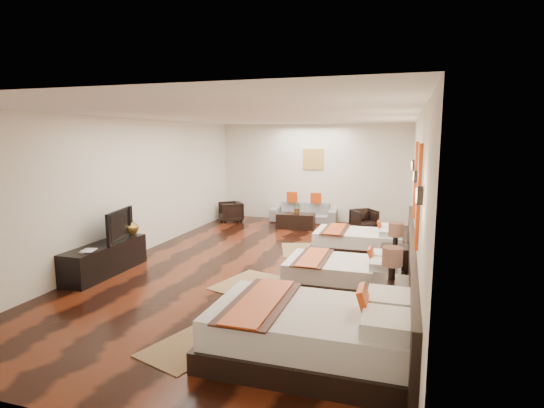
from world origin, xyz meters
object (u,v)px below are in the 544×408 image
(nightstand_b, at_px, (395,257))
(armchair_left, at_px, (231,212))
(tv, at_px, (115,225))
(armchair_right, at_px, (364,219))
(tv_console, at_px, (105,259))
(bed_mid, at_px, (344,274))
(book, at_px, (82,251))
(sofa, at_px, (304,212))
(coffee_table, at_px, (296,221))
(figurine, at_px, (130,226))
(bed_far, at_px, (359,241))
(bed_near, at_px, (315,333))
(table_plant, at_px, (298,208))
(nightstand_a, at_px, (391,294))

(nightstand_b, relative_size, armchair_left, 1.51)
(tv, distance_m, armchair_right, 6.37)
(tv_console, xyz_separation_m, armchair_left, (0.27, 5.14, 0.01))
(bed_mid, distance_m, tv_console, 4.22)
(tv_console, distance_m, book, 0.63)
(sofa, relative_size, armchair_left, 3.03)
(nightstand_b, distance_m, sofa, 5.05)
(tv_console, relative_size, tv, 1.79)
(nightstand_b, bearing_deg, coffee_table, 128.14)
(figurine, distance_m, coffee_table, 4.67)
(bed_far, height_order, tv_console, bed_far)
(bed_mid, bearing_deg, sofa, 109.84)
(book, bearing_deg, sofa, 69.87)
(tv, xyz_separation_m, book, (-0.05, -0.80, -0.28))
(bed_near, height_order, nightstand_b, nightstand_b)
(tv_console, height_order, book, book)
(bed_near, height_order, table_plant, bed_near)
(armchair_right, bearing_deg, figurine, -168.16)
(book, bearing_deg, figurine, 90.00)
(bed_mid, height_order, coffee_table, bed_mid)
(book, bearing_deg, armchair_left, 87.29)
(bed_far, bearing_deg, bed_mid, -90.00)
(bed_near, height_order, tv, tv)
(bed_mid, relative_size, bed_far, 1.00)
(tv, xyz_separation_m, armchair_left, (0.22, 4.90, -0.55))
(nightstand_b, bearing_deg, bed_mid, -128.86)
(armchair_right, height_order, table_plant, table_plant)
(tv_console, distance_m, sofa, 6.17)
(tv_console, bearing_deg, figurine, 90.00)
(sofa, bearing_deg, bed_mid, -73.77)
(book, bearing_deg, bed_near, -17.12)
(armchair_left, bearing_deg, armchair_right, 53.33)
(figurine, relative_size, coffee_table, 0.35)
(bed_mid, relative_size, book, 6.77)
(bed_near, height_order, sofa, bed_near)
(bed_near, xyz_separation_m, book, (-4.20, 1.29, 0.26))
(coffee_table, xyz_separation_m, table_plant, (0.04, 0.01, 0.35))
(nightstand_b, xyz_separation_m, tv_console, (-4.95, -1.42, -0.06))
(tv_console, distance_m, coffee_table, 5.31)
(tv_console, relative_size, sofa, 0.95)
(tv_console, relative_size, armchair_left, 2.87)
(book, bearing_deg, armchair_right, 54.55)
(sofa, height_order, armchair_right, sofa)
(coffee_table, bearing_deg, bed_mid, -66.25)
(figurine, height_order, armchair_left, figurine)
(nightstand_a, bearing_deg, sofa, 112.96)
(book, height_order, armchair_right, book)
(book, height_order, armchair_left, book)
(tv, distance_m, table_plant, 5.10)
(book, xyz_separation_m, coffee_table, (2.30, 5.34, -0.36))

